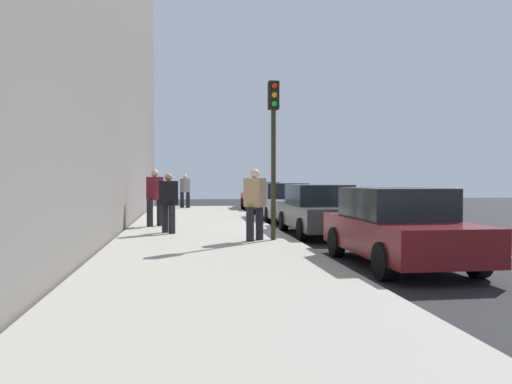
% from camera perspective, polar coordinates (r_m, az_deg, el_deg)
% --- Properties ---
extents(ground_plane, '(56.00, 56.00, 0.00)m').
position_cam_1_polar(ground_plane, '(16.40, 5.80, -4.48)').
color(ground_plane, black).
extents(sidewalk, '(28.00, 4.60, 0.15)m').
position_cam_1_polar(sidewalk, '(15.96, -5.84, -4.37)').
color(sidewalk, '#A39E93').
rests_on(sidewalk, ground).
extents(lane_stripe_centre, '(28.00, 0.14, 0.01)m').
position_cam_1_polar(lane_stripe_centre, '(17.42, 16.13, -4.17)').
color(lane_stripe_centre, gold).
rests_on(lane_stripe_centre, ground).
extents(parked_car_red, '(4.72, 1.94, 1.51)m').
position_cam_1_polar(parked_car_red, '(27.84, 0.60, -0.47)').
color(parked_car_red, black).
rests_on(parked_car_red, ground).
extents(parked_car_silver, '(4.63, 2.03, 1.51)m').
position_cam_1_polar(parked_car_silver, '(21.20, 3.12, -1.08)').
color(parked_car_silver, black).
rests_on(parked_car_silver, ground).
extents(parked_car_charcoal, '(4.63, 1.93, 1.51)m').
position_cam_1_polar(parked_car_charcoal, '(15.87, 6.84, -1.93)').
color(parked_car_charcoal, black).
rests_on(parked_car_charcoal, ground).
extents(parked_car_maroon, '(4.36, 1.93, 1.51)m').
position_cam_1_polar(parked_car_maroon, '(10.62, 15.04, -3.64)').
color(parked_car_maroon, black).
rests_on(parked_car_maroon, ground).
extents(pedestrian_grey_coat, '(0.56, 0.52, 1.77)m').
position_cam_1_polar(pedestrian_grey_coat, '(28.23, -7.68, 0.22)').
color(pedestrian_grey_coat, black).
rests_on(pedestrian_grey_coat, sidewalk).
extents(pedestrian_burgundy_coat, '(0.58, 0.56, 1.84)m').
position_cam_1_polar(pedestrian_burgundy_coat, '(17.41, -10.86, -0.42)').
color(pedestrian_burgundy_coat, black).
rests_on(pedestrian_burgundy_coat, sidewalk).
extents(pedestrian_tan_coat, '(0.55, 0.56, 1.78)m').
position_cam_1_polar(pedestrian_tan_coat, '(13.13, -0.13, -1.12)').
color(pedestrian_tan_coat, black).
rests_on(pedestrian_tan_coat, sidewalk).
extents(pedestrian_black_coat, '(0.50, 0.54, 1.70)m').
position_cam_1_polar(pedestrian_black_coat, '(15.12, -9.42, -0.98)').
color(pedestrian_black_coat, black).
rests_on(pedestrian_black_coat, sidewalk).
extents(traffic_light_pole, '(0.35, 0.26, 3.98)m').
position_cam_1_polar(traffic_light_pole, '(13.32, 1.90, 6.49)').
color(traffic_light_pole, '#2D2D19').
rests_on(traffic_light_pole, sidewalk).
extents(rolling_suitcase, '(0.34, 0.22, 0.99)m').
position_cam_1_polar(rolling_suitcase, '(28.63, -7.35, -1.02)').
color(rolling_suitcase, '#191E38').
rests_on(rolling_suitcase, sidewalk).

